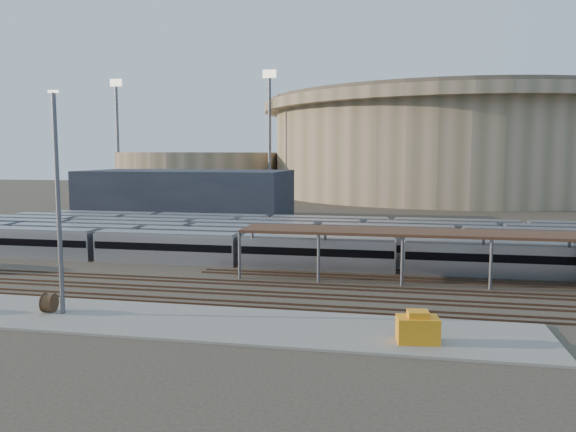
% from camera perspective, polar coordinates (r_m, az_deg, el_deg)
% --- Properties ---
extents(ground, '(420.00, 420.00, 0.00)m').
position_cam_1_polar(ground, '(58.13, 2.35, -6.96)').
color(ground, '#383026').
rests_on(ground, ground).
extents(apron, '(50.00, 9.00, 0.20)m').
position_cam_1_polar(apron, '(45.13, -7.08, -10.78)').
color(apron, gray).
rests_on(apron, ground).
extents(subway_trains, '(126.92, 23.90, 3.60)m').
position_cam_1_polar(subway_trains, '(75.61, 5.95, -2.52)').
color(subway_trains, '#ABABAF').
rests_on(subway_trains, ground).
extents(inspection_shed, '(60.30, 6.00, 5.30)m').
position_cam_1_polar(inspection_shed, '(61.93, 23.55, -1.97)').
color(inspection_shed, '#5E5E64').
rests_on(inspection_shed, ground).
extents(empty_tracks, '(170.00, 9.62, 0.18)m').
position_cam_1_polar(empty_tracks, '(53.32, 1.51, -8.07)').
color(empty_tracks, '#4C3323').
rests_on(empty_tracks, ground).
extents(stadium, '(124.00, 124.00, 32.50)m').
position_cam_1_polar(stadium, '(196.62, 16.14, 6.94)').
color(stadium, tan).
rests_on(stadium, ground).
extents(secondary_arena, '(56.00, 56.00, 14.00)m').
position_cam_1_polar(secondary_arena, '(198.32, -9.03, 4.36)').
color(secondary_arena, tan).
rests_on(secondary_arena, ground).
extents(service_building, '(42.00, 20.00, 10.00)m').
position_cam_1_polar(service_building, '(119.52, -10.22, 2.18)').
color(service_building, '#1E232D').
rests_on(service_building, ground).
extents(floodlight_0, '(4.00, 1.00, 38.40)m').
position_cam_1_polar(floodlight_0, '(170.54, -1.88, 8.72)').
color(floodlight_0, '#5E5E64').
rests_on(floodlight_0, ground).
extents(floodlight_1, '(4.00, 1.00, 38.40)m').
position_cam_1_polar(floodlight_1, '(199.47, -16.93, 8.10)').
color(floodlight_1, '#5E5E64').
rests_on(floodlight_1, ground).
extents(floodlight_3, '(4.00, 1.00, 38.40)m').
position_cam_1_polar(floodlight_3, '(216.85, 6.38, 8.16)').
color(floodlight_3, '#5E5E64').
rests_on(floodlight_3, ground).
extents(cable_reel_west, '(1.04, 1.68, 1.61)m').
position_cam_1_polar(cable_reel_west, '(51.33, -23.11, -8.10)').
color(cable_reel_west, brown).
rests_on(cable_reel_west, apron).
extents(yard_light_pole, '(0.81, 0.36, 18.18)m').
position_cam_1_polar(yard_light_pole, '(49.16, -22.31, 1.22)').
color(yard_light_pole, '#5E5E64').
rests_on(yard_light_pole, apron).
extents(yellow_equipment, '(3.09, 2.17, 1.80)m').
position_cam_1_polar(yellow_equipment, '(41.05, 13.04, -11.18)').
color(yellow_equipment, orange).
rests_on(yellow_equipment, apron).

